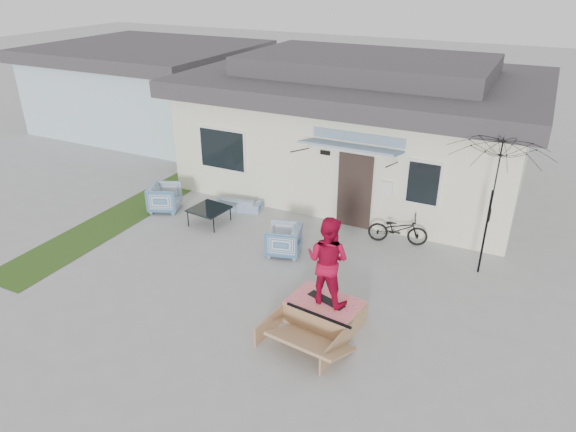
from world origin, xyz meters
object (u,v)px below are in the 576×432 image
at_px(bicycle, 398,226).
at_px(skateboard, 326,300).
at_px(armchair_left, 165,196).
at_px(armchair_right, 283,238).
at_px(patio_umbrella, 490,205).
at_px(skate_ramp, 325,312).
at_px(loveseat, 239,201).
at_px(coffee_table, 209,216).
at_px(skater, 328,259).

distance_m(bicycle, skateboard, 3.90).
bearing_deg(skateboard, armchair_left, 172.79).
distance_m(armchair_right, patio_umbrella, 4.90).
relative_size(armchair_left, skate_ramp, 0.46).
height_order(skate_ramp, skateboard, skateboard).
xyz_separation_m(bicycle, patio_umbrella, (2.13, -0.55, 1.26)).
xyz_separation_m(loveseat, skate_ramp, (4.36, -3.85, -0.03)).
bearing_deg(patio_umbrella, armchair_left, -176.72).
bearing_deg(coffee_table, bicycle, 13.60).
relative_size(loveseat, patio_umbrella, 0.50).
bearing_deg(loveseat, skate_ramp, 125.17).
bearing_deg(armchair_right, skateboard, 29.26).
distance_m(armchair_left, skater, 6.98).
bearing_deg(skateboard, skater, -73.10).
xyz_separation_m(loveseat, armchair_right, (2.36, -1.73, 0.16)).
height_order(patio_umbrella, skater, skater).
xyz_separation_m(bicycle, skate_ramp, (-0.41, -3.92, -0.25)).
xyz_separation_m(armchair_right, skater, (2.01, -2.07, 1.03)).
height_order(bicycle, skateboard, bicycle).
bearing_deg(armchair_right, coffee_table, -117.38).
distance_m(armchair_right, bicycle, 3.01).
xyz_separation_m(bicycle, skateboard, (-0.41, -3.87, 0.01)).
xyz_separation_m(coffee_table, bicycle, (5.04, 1.22, 0.26)).
bearing_deg(skateboard, skate_ramp, -80.07).
height_order(loveseat, bicycle, bicycle).
bearing_deg(patio_umbrella, skater, -127.27).
bearing_deg(patio_umbrella, loveseat, 176.09).
relative_size(skateboard, skater, 0.45).
relative_size(coffee_table, patio_umbrella, 0.35).
relative_size(loveseat, bicycle, 0.89).
distance_m(armchair_left, patio_umbrella, 8.95).
bearing_deg(armchair_left, skateboard, -136.90).
xyz_separation_m(coffee_table, patio_umbrella, (7.16, 0.67, 1.51)).
bearing_deg(bicycle, loveseat, 78.84).
height_order(coffee_table, bicycle, bicycle).
relative_size(coffee_table, skate_ramp, 0.50).
bearing_deg(armchair_right, patio_umbrella, 90.61).
distance_m(skate_ramp, skateboard, 0.27).
relative_size(loveseat, skate_ramp, 0.72).
bearing_deg(skateboard, bicycle, 100.93).
bearing_deg(bicycle, armchair_left, 86.87).
bearing_deg(coffee_table, armchair_left, 174.35).
relative_size(bicycle, skateboard, 1.83).
bearing_deg(bicycle, coffee_table, 91.56).
xyz_separation_m(armchair_right, skate_ramp, (2.00, -2.12, -0.18)).
height_order(armchair_left, coffee_table, armchair_left).
relative_size(skate_ramp, skateboard, 2.27).
relative_size(armchair_right, coffee_table, 0.89).
bearing_deg(patio_umbrella, armchair_right, -164.55).
bearing_deg(bicycle, skater, 161.99).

